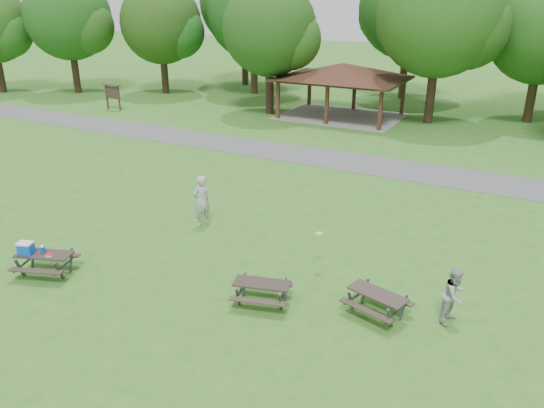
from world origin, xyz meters
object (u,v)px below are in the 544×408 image
at_px(frisbee_thrower, 201,201).
at_px(frisbee_catcher, 455,296).
at_px(picnic_table_near, 39,255).
at_px(picnic_table_middle, 262,288).

bearing_deg(frisbee_thrower, frisbee_catcher, 100.97).
xyz_separation_m(picnic_table_near, picnic_table_middle, (7.10, 1.83, -0.17)).
distance_m(frisbee_thrower, frisbee_catcher, 10.01).
bearing_deg(frisbee_thrower, picnic_table_near, 0.05).
distance_m(picnic_table_near, picnic_table_middle, 7.34).
bearing_deg(picnic_table_middle, frisbee_thrower, 141.41).
distance_m(picnic_table_middle, frisbee_catcher, 5.34).
distance_m(picnic_table_near, frisbee_catcher, 12.66).
xyz_separation_m(picnic_table_middle, frisbee_catcher, (5.07, 1.65, 0.30)).
bearing_deg(frisbee_catcher, picnic_table_middle, 126.04).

